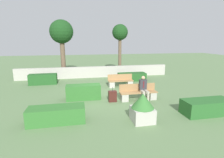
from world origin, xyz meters
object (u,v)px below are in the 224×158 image
object	(u,v)px
person_seated_man	(144,87)
tree_center_left	(120,34)
planter_corner_left	(143,107)
tree_leftmost	(62,33)
bench_left_side	(121,82)
bench_front	(138,94)
suitcase	(112,96)

from	to	relation	value
person_seated_man	tree_center_left	size ratio (longest dim) A/B	0.29
person_seated_man	planter_corner_left	size ratio (longest dim) A/B	1.15
planter_corner_left	tree_center_left	bearing A→B (deg)	81.22
planter_corner_left	tree_leftmost	size ratio (longest dim) A/B	0.24
tree_center_left	bench_left_side	bearing A→B (deg)	-103.12
planter_corner_left	tree_leftmost	distance (m)	10.75
bench_front	tree_leftmost	bearing A→B (deg)	121.48
tree_leftmost	bench_left_side	bearing A→B (deg)	-46.45
bench_front	bench_left_side	xyz separation A→B (m)	(-0.28, 2.83, -0.01)
bench_front	bench_left_side	world-z (taller)	same
person_seated_man	suitcase	world-z (taller)	person_seated_man
suitcase	tree_leftmost	bearing A→B (deg)	112.37
suitcase	tree_center_left	size ratio (longest dim) A/B	0.17
bench_front	tree_leftmost	xyz separation A→B (m)	(-4.37, 7.13, 3.40)
bench_left_side	tree_center_left	bearing A→B (deg)	68.37
person_seated_man	tree_center_left	bearing A→B (deg)	85.58
tree_leftmost	suitcase	bearing A→B (deg)	-67.63
person_seated_man	bench_left_side	bearing A→B (deg)	99.77
bench_front	planter_corner_left	xyz separation A→B (m)	(-0.72, -2.49, 0.26)
bench_left_side	person_seated_man	bearing A→B (deg)	-88.75
tree_leftmost	person_seated_man	bearing A→B (deg)	-57.69
tree_leftmost	planter_corner_left	bearing A→B (deg)	-69.26
tree_center_left	bench_front	bearing A→B (deg)	-96.26
planter_corner_left	tree_leftmost	bearing A→B (deg)	110.74
planter_corner_left	person_seated_man	bearing A→B (deg)	67.75
person_seated_man	suitcase	bearing A→B (deg)	175.10
tree_center_left	suitcase	bearing A→B (deg)	-106.59
bench_front	tree_center_left	xyz separation A→B (m)	(0.83, 7.60, 3.36)
planter_corner_left	suitcase	xyz separation A→B (m)	(-0.71, 2.49, -0.31)
suitcase	tree_center_left	world-z (taller)	tree_center_left
bench_left_side	suitcase	size ratio (longest dim) A/B	2.24
suitcase	tree_leftmost	xyz separation A→B (m)	(-2.93, 7.13, 3.45)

